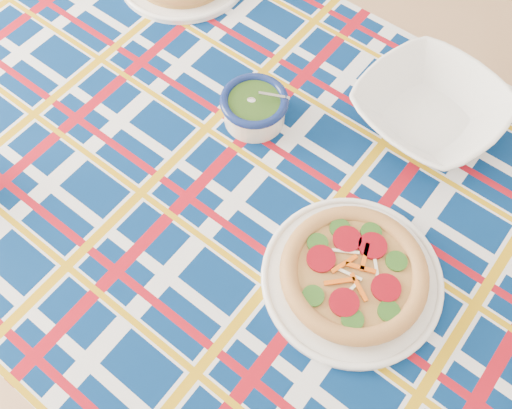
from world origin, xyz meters
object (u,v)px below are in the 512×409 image
(serving_bowl, at_px, (430,109))
(dining_table, at_px, (280,224))
(pesto_bowl, at_px, (254,106))
(main_focaccia_plate, at_px, (354,273))

(serving_bowl, bearing_deg, dining_table, -132.23)
(serving_bowl, bearing_deg, pesto_bowl, -166.31)
(main_focaccia_plate, xyz_separation_m, serving_bowl, (0.09, 0.40, 0.00))
(pesto_bowl, bearing_deg, dining_table, -61.54)
(main_focaccia_plate, relative_size, serving_bowl, 1.14)
(pesto_bowl, height_order, serving_bowl, pesto_bowl)
(dining_table, height_order, serving_bowl, serving_bowl)
(main_focaccia_plate, distance_m, serving_bowl, 0.41)
(main_focaccia_plate, height_order, pesto_bowl, pesto_bowl)
(main_focaccia_plate, relative_size, pesto_bowl, 2.39)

